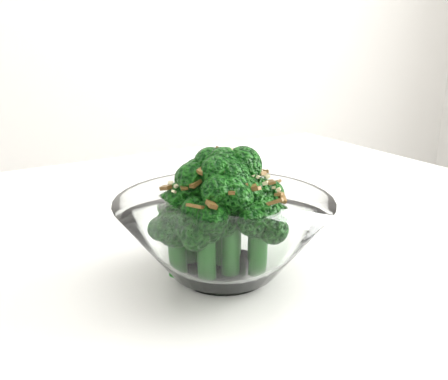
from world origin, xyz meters
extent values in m
cube|color=white|center=(-0.02, 0.06, 0.73)|extent=(1.38, 1.11, 0.04)
cylinder|color=white|center=(0.40, 0.54, 0.35)|extent=(0.04, 0.04, 0.71)
cylinder|color=white|center=(0.04, -0.10, 0.75)|extent=(0.09, 0.09, 0.01)
cylinder|color=#1B5E18|center=(0.04, -0.10, 0.81)|extent=(0.02, 0.02, 0.09)
sphere|color=#176012|center=(0.04, -0.10, 0.86)|extent=(0.05, 0.05, 0.05)
cylinder|color=#1B5E18|center=(0.06, -0.13, 0.79)|extent=(0.02, 0.02, 0.05)
sphere|color=#176012|center=(0.06, -0.13, 0.83)|extent=(0.05, 0.05, 0.05)
cylinder|color=#1B5E18|center=(0.00, -0.08, 0.79)|extent=(0.02, 0.02, 0.06)
sphere|color=#176012|center=(0.00, -0.08, 0.83)|extent=(0.05, 0.05, 0.05)
cylinder|color=#1B5E18|center=(-0.01, -0.11, 0.78)|extent=(0.02, 0.02, 0.04)
sphere|color=#176012|center=(-0.01, -0.11, 0.81)|extent=(0.04, 0.04, 0.04)
cylinder|color=#1B5E18|center=(0.08, -0.07, 0.78)|extent=(0.02, 0.02, 0.04)
sphere|color=#176012|center=(0.08, -0.07, 0.82)|extent=(0.04, 0.04, 0.04)
cylinder|color=#1B5E18|center=(0.04, -0.12, 0.80)|extent=(0.02, 0.02, 0.07)
sphere|color=#176012|center=(0.04, -0.12, 0.85)|extent=(0.05, 0.05, 0.05)
cylinder|color=#1B5E18|center=(0.01, -0.13, 0.79)|extent=(0.02, 0.02, 0.05)
sphere|color=#176012|center=(0.01, -0.13, 0.82)|extent=(0.04, 0.04, 0.04)
cylinder|color=#1B5E18|center=(0.04, -0.05, 0.78)|extent=(0.02, 0.02, 0.05)
sphere|color=#176012|center=(0.04, -0.05, 0.82)|extent=(0.04, 0.04, 0.04)
cylinder|color=#1B5E18|center=(0.05, -0.08, 0.80)|extent=(0.02, 0.02, 0.08)
sphere|color=#176012|center=(0.05, -0.08, 0.85)|extent=(0.05, 0.05, 0.05)
cylinder|color=#1B5E18|center=(0.07, -0.10, 0.79)|extent=(0.02, 0.02, 0.06)
sphere|color=#176012|center=(0.07, -0.10, 0.83)|extent=(0.05, 0.05, 0.05)
cylinder|color=#1B5E18|center=(0.02, -0.09, 0.80)|extent=(0.02, 0.02, 0.08)
sphere|color=#176012|center=(0.02, -0.09, 0.85)|extent=(0.05, 0.05, 0.05)
cube|color=olive|center=(0.05, -0.06, 0.86)|extent=(0.02, 0.02, 0.01)
cube|color=olive|center=(0.07, -0.07, 0.86)|extent=(0.02, 0.01, 0.01)
cube|color=olive|center=(0.03, -0.14, 0.86)|extent=(0.02, 0.01, 0.00)
cube|color=olive|center=(0.08, -0.09, 0.86)|extent=(0.02, 0.01, 0.01)
cube|color=olive|center=(0.08, -0.13, 0.85)|extent=(0.01, 0.01, 0.01)
cube|color=olive|center=(0.04, -0.09, 0.88)|extent=(0.02, 0.01, 0.01)
cube|color=olive|center=(0.06, -0.10, 0.87)|extent=(0.01, 0.01, 0.01)
cube|color=olive|center=(0.09, -0.13, 0.84)|extent=(0.01, 0.02, 0.01)
cube|color=olive|center=(0.01, -0.08, 0.87)|extent=(0.02, 0.01, 0.01)
cube|color=olive|center=(0.04, -0.08, 0.87)|extent=(0.02, 0.01, 0.01)
cube|color=olive|center=(0.07, -0.15, 0.85)|extent=(0.02, 0.01, 0.01)
cube|color=olive|center=(0.01, -0.15, 0.85)|extent=(0.01, 0.01, 0.01)
cube|color=olive|center=(0.07, -0.09, 0.86)|extent=(0.02, 0.01, 0.01)
cube|color=olive|center=(0.06, -0.07, 0.86)|extent=(0.02, 0.02, 0.01)
cube|color=olive|center=(0.00, -0.11, 0.86)|extent=(0.01, 0.01, 0.01)
cube|color=olive|center=(0.07, -0.10, 0.86)|extent=(0.02, 0.02, 0.01)
cube|color=olive|center=(0.08, -0.09, 0.86)|extent=(0.02, 0.01, 0.01)
cube|color=olive|center=(0.03, -0.05, 0.85)|extent=(0.02, 0.02, 0.01)
cube|color=olive|center=(0.08, -0.05, 0.84)|extent=(0.02, 0.01, 0.01)
cube|color=olive|center=(0.04, -0.11, 0.88)|extent=(0.01, 0.01, 0.01)
cube|color=olive|center=(0.06, -0.10, 0.87)|extent=(0.02, 0.01, 0.01)
cube|color=olive|center=(0.06, -0.14, 0.85)|extent=(0.02, 0.02, 0.01)
cube|color=olive|center=(0.03, -0.12, 0.87)|extent=(0.02, 0.02, 0.01)
cube|color=olive|center=(0.05, -0.13, 0.86)|extent=(0.01, 0.01, 0.01)
cube|color=olive|center=(0.04, -0.12, 0.87)|extent=(0.01, 0.02, 0.00)
cube|color=olive|center=(0.09, -0.09, 0.85)|extent=(0.01, 0.02, 0.01)
cube|color=olive|center=(0.00, -0.14, 0.85)|extent=(0.02, 0.02, 0.01)
cube|color=olive|center=(0.01, -0.11, 0.87)|extent=(0.02, 0.01, 0.01)
cube|color=olive|center=(0.04, -0.06, 0.86)|extent=(0.01, 0.01, 0.01)
cube|color=olive|center=(-0.01, -0.11, 0.85)|extent=(0.01, 0.02, 0.01)
cube|color=olive|center=(0.02, -0.10, 0.88)|extent=(0.01, 0.01, 0.01)
cube|color=olive|center=(0.08, -0.09, 0.86)|extent=(0.02, 0.01, 0.01)
cube|color=olive|center=(0.01, -0.07, 0.86)|extent=(0.01, 0.01, 0.01)
cube|color=olive|center=(0.08, -0.12, 0.86)|extent=(0.01, 0.01, 0.01)
cube|color=olive|center=(0.06, -0.07, 0.86)|extent=(0.01, 0.01, 0.01)
cube|color=olive|center=(-0.02, -0.08, 0.85)|extent=(0.01, 0.01, 0.01)
cube|color=olive|center=(0.05, -0.09, 0.87)|extent=(0.02, 0.01, 0.01)
cube|color=olive|center=(0.04, -0.13, 0.86)|extent=(0.01, 0.01, 0.01)
cube|color=beige|center=(0.02, -0.05, 0.85)|extent=(0.00, 0.00, 0.00)
cube|color=beige|center=(0.05, -0.12, 0.87)|extent=(0.01, 0.01, 0.01)
cube|color=beige|center=(0.02, -0.09, 0.88)|extent=(0.00, 0.00, 0.00)
cube|color=beige|center=(0.08, -0.13, 0.85)|extent=(0.01, 0.01, 0.00)
cube|color=beige|center=(0.02, -0.11, 0.88)|extent=(0.01, 0.01, 0.00)
cube|color=beige|center=(0.07, -0.12, 0.86)|extent=(0.01, 0.01, 0.01)
cube|color=beige|center=(0.08, -0.12, 0.85)|extent=(0.00, 0.00, 0.00)
cube|color=beige|center=(-0.01, -0.07, 0.85)|extent=(0.01, 0.01, 0.00)
cube|color=beige|center=(0.09, -0.08, 0.85)|extent=(0.01, 0.01, 0.01)
cube|color=beige|center=(0.07, -0.11, 0.86)|extent=(0.01, 0.01, 0.01)
cube|color=beige|center=(0.02, -0.10, 0.88)|extent=(0.00, 0.00, 0.00)
cube|color=beige|center=(0.04, -0.10, 0.89)|extent=(0.01, 0.01, 0.01)
cube|color=beige|center=(0.02, -0.08, 0.87)|extent=(0.00, 0.01, 0.00)
cube|color=beige|center=(-0.01, -0.09, 0.85)|extent=(0.00, 0.01, 0.00)
cube|color=beige|center=(0.02, -0.07, 0.86)|extent=(0.01, 0.01, 0.00)
cube|color=beige|center=(0.00, -0.11, 0.86)|extent=(0.01, 0.01, 0.01)
cube|color=beige|center=(-0.01, -0.10, 0.86)|extent=(0.01, 0.01, 0.01)
cube|color=beige|center=(0.06, -0.12, 0.86)|extent=(0.01, 0.01, 0.00)
cube|color=beige|center=(-0.02, -0.11, 0.85)|extent=(0.01, 0.01, 0.00)
cube|color=beige|center=(0.08, -0.10, 0.86)|extent=(0.01, 0.00, 0.00)
cube|color=beige|center=(0.07, -0.10, 0.86)|extent=(0.01, 0.01, 0.01)
cube|color=beige|center=(0.04, -0.07, 0.86)|extent=(0.00, 0.01, 0.00)
camera|label=1|loc=(-0.09, -0.56, 1.00)|focal=40.00mm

